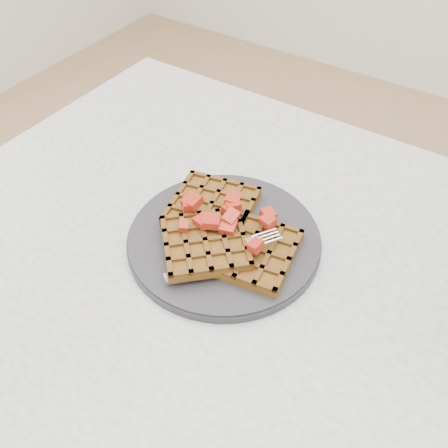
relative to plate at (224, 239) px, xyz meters
The scene contains 5 objects.
table 0.18m from the plate, ahead, with size 1.20×0.80×0.75m.
plate is the anchor object (origin of this frame).
waffles 0.02m from the plate, 87.49° to the right, with size 0.24×0.23×0.03m.
strawberry_pile 0.05m from the plate, 90.00° to the right, with size 0.15×0.15×0.02m, color maroon, non-canonical shape.
fork 0.06m from the plate, 44.95° to the right, with size 0.02×0.18×0.02m, color silver, non-canonical shape.
Camera 1 is at (0.15, -0.41, 1.29)m, focal length 40.00 mm.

